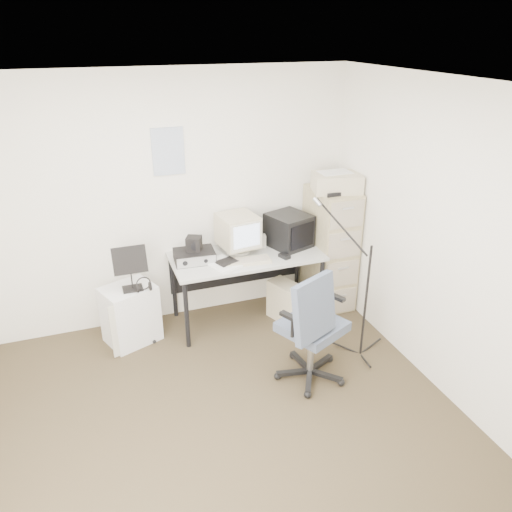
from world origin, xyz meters
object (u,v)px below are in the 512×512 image
object	(u,v)px
side_cart	(130,314)
filing_cabinet	(330,248)
office_chair	(312,324)
desk	(247,287)

from	to	relation	value
side_cart	filing_cabinet	bearing A→B (deg)	-20.72
office_chair	side_cart	distance (m)	1.79
desk	office_chair	xyz separation A→B (m)	(0.20, -1.11, 0.17)
desk	filing_cabinet	bearing A→B (deg)	1.81
desk	side_cart	xyz separation A→B (m)	(-1.19, -0.00, -0.07)
filing_cabinet	office_chair	bearing A→B (deg)	-123.23
filing_cabinet	office_chair	distance (m)	1.37
filing_cabinet	side_cart	xyz separation A→B (m)	(-2.14, -0.03, -0.36)
desk	office_chair	size ratio (longest dim) A/B	1.40
office_chair	side_cart	bearing A→B (deg)	116.30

